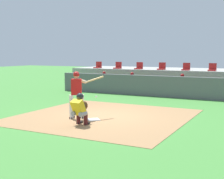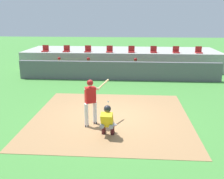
{
  "view_description": "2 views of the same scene",
  "coord_description": "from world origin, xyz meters",
  "px_view_note": "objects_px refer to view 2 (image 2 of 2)",
  "views": [
    {
      "loc": [
        5.96,
        -10.72,
        2.47
      ],
      "look_at": [
        0.0,
        0.7,
        1.0
      ],
      "focal_mm": 50.68,
      "sensor_mm": 36.0,
      "label": 1
    },
    {
      "loc": [
        0.79,
        -10.14,
        4.11
      ],
      "look_at": [
        0.0,
        0.7,
        1.0
      ],
      "focal_mm": 42.2,
      "sensor_mm": 36.0,
      "label": 2
    }
  ],
  "objects_px": {
    "dugout_player_2": "(135,67)",
    "stadium_seat_6": "(176,51)",
    "stadium_seat_1": "(66,50)",
    "stadium_seat_4": "(131,51)",
    "stadium_seat_3": "(110,50)",
    "batter_at_plate": "(91,99)",
    "catcher_crouched": "(107,119)",
    "stadium_seat_2": "(88,50)",
    "stadium_seat_5": "(154,51)",
    "stadium_seat_7": "(199,51)",
    "home_plate": "(109,124)",
    "dugout_player_0": "(59,66)",
    "stadium_seat_0": "(45,50)",
    "dugout_player_1": "(88,67)"
  },
  "relations": [
    {
      "from": "dugout_player_1",
      "to": "stadium_seat_4",
      "type": "distance_m",
      "value": 3.66
    },
    {
      "from": "stadium_seat_3",
      "to": "stadium_seat_0",
      "type": "bearing_deg",
      "value": 180.0
    },
    {
      "from": "stadium_seat_3",
      "to": "stadium_seat_7",
      "type": "height_order",
      "value": "same"
    },
    {
      "from": "stadium_seat_7",
      "to": "stadium_seat_0",
      "type": "bearing_deg",
      "value": 180.0
    },
    {
      "from": "stadium_seat_2",
      "to": "stadium_seat_1",
      "type": "bearing_deg",
      "value": 180.0
    },
    {
      "from": "stadium_seat_3",
      "to": "stadium_seat_4",
      "type": "distance_m",
      "value": 1.62
    },
    {
      "from": "home_plate",
      "to": "dugout_player_1",
      "type": "distance_m",
      "value": 8.44
    },
    {
      "from": "stadium_seat_3",
      "to": "batter_at_plate",
      "type": "bearing_deg",
      "value": -89.28
    },
    {
      "from": "stadium_seat_3",
      "to": "stadium_seat_4",
      "type": "bearing_deg",
      "value": 0.0
    },
    {
      "from": "catcher_crouched",
      "to": "dugout_player_0",
      "type": "relative_size",
      "value": 1.24
    },
    {
      "from": "stadium_seat_0",
      "to": "stadium_seat_7",
      "type": "relative_size",
      "value": 1.0
    },
    {
      "from": "catcher_crouched",
      "to": "stadium_seat_3",
      "type": "xyz_separation_m",
      "value": [
        -0.82,
        11.08,
        0.93
      ]
    },
    {
      "from": "stadium_seat_4",
      "to": "stadium_seat_1",
      "type": "bearing_deg",
      "value": 180.0
    },
    {
      "from": "catcher_crouched",
      "to": "stadium_seat_0",
      "type": "distance_m",
      "value": 12.49
    },
    {
      "from": "stadium_seat_5",
      "to": "stadium_seat_6",
      "type": "height_order",
      "value": "same"
    },
    {
      "from": "home_plate",
      "to": "dugout_player_0",
      "type": "height_order",
      "value": "dugout_player_0"
    },
    {
      "from": "dugout_player_2",
      "to": "stadium_seat_4",
      "type": "height_order",
      "value": "stadium_seat_4"
    },
    {
      "from": "catcher_crouched",
      "to": "stadium_seat_7",
      "type": "bearing_deg",
      "value": 62.87
    },
    {
      "from": "dugout_player_1",
      "to": "stadium_seat_2",
      "type": "bearing_deg",
      "value": 99.24
    },
    {
      "from": "stadium_seat_1",
      "to": "stadium_seat_6",
      "type": "distance_m",
      "value": 8.13
    },
    {
      "from": "stadium_seat_1",
      "to": "stadium_seat_4",
      "type": "height_order",
      "value": "same"
    },
    {
      "from": "batter_at_plate",
      "to": "stadium_seat_4",
      "type": "bearing_deg",
      "value": 81.67
    },
    {
      "from": "dugout_player_1",
      "to": "dugout_player_2",
      "type": "xyz_separation_m",
      "value": [
        3.2,
        0.0,
        0.0
      ]
    },
    {
      "from": "stadium_seat_4",
      "to": "home_plate",
      "type": "bearing_deg",
      "value": -94.56
    },
    {
      "from": "dugout_player_1",
      "to": "stadium_seat_6",
      "type": "distance_m",
      "value": 6.55
    },
    {
      "from": "stadium_seat_2",
      "to": "stadium_seat_7",
      "type": "xyz_separation_m",
      "value": [
        8.12,
        0.0,
        0.0
      ]
    },
    {
      "from": "stadium_seat_6",
      "to": "catcher_crouched",
      "type": "bearing_deg",
      "value": -110.09
    },
    {
      "from": "stadium_seat_2",
      "to": "stadium_seat_6",
      "type": "distance_m",
      "value": 6.5
    },
    {
      "from": "catcher_crouched",
      "to": "stadium_seat_4",
      "type": "xyz_separation_m",
      "value": [
        0.8,
        11.08,
        0.93
      ]
    },
    {
      "from": "stadium_seat_3",
      "to": "stadium_seat_6",
      "type": "height_order",
      "value": "same"
    },
    {
      "from": "dugout_player_2",
      "to": "stadium_seat_5",
      "type": "height_order",
      "value": "stadium_seat_5"
    },
    {
      "from": "home_plate",
      "to": "stadium_seat_0",
      "type": "xyz_separation_m",
      "value": [
        -5.69,
        10.18,
        1.51
      ]
    },
    {
      "from": "catcher_crouched",
      "to": "stadium_seat_0",
      "type": "relative_size",
      "value": 3.35
    },
    {
      "from": "batter_at_plate",
      "to": "catcher_crouched",
      "type": "distance_m",
      "value": 1.19
    },
    {
      "from": "catcher_crouched",
      "to": "stadium_seat_3",
      "type": "height_order",
      "value": "stadium_seat_3"
    },
    {
      "from": "stadium_seat_2",
      "to": "batter_at_plate",
      "type": "bearing_deg",
      "value": -80.25
    },
    {
      "from": "home_plate",
      "to": "stadium_seat_3",
      "type": "relative_size",
      "value": 0.92
    },
    {
      "from": "dugout_player_0",
      "to": "stadium_seat_0",
      "type": "bearing_deg",
      "value": 127.45
    },
    {
      "from": "stadium_seat_6",
      "to": "stadium_seat_7",
      "type": "xyz_separation_m",
      "value": [
        1.62,
        0.0,
        0.0
      ]
    },
    {
      "from": "home_plate",
      "to": "stadium_seat_7",
      "type": "height_order",
      "value": "stadium_seat_7"
    },
    {
      "from": "batter_at_plate",
      "to": "stadium_seat_2",
      "type": "bearing_deg",
      "value": 99.75
    },
    {
      "from": "batter_at_plate",
      "to": "dugout_player_1",
      "type": "distance_m",
      "value": 8.31
    },
    {
      "from": "stadium_seat_4",
      "to": "stadium_seat_7",
      "type": "bearing_deg",
      "value": 0.0
    },
    {
      "from": "dugout_player_0",
      "to": "catcher_crouched",
      "type": "bearing_deg",
      "value": -65.41
    },
    {
      "from": "dugout_player_2",
      "to": "stadium_seat_4",
      "type": "distance_m",
      "value": 2.23
    },
    {
      "from": "dugout_player_2",
      "to": "stadium_seat_6",
      "type": "distance_m",
      "value": 3.7
    },
    {
      "from": "dugout_player_2",
      "to": "stadium_seat_7",
      "type": "relative_size",
      "value": 2.71
    },
    {
      "from": "dugout_player_2",
      "to": "stadium_seat_2",
      "type": "distance_m",
      "value": 4.17
    },
    {
      "from": "stadium_seat_2",
      "to": "stadium_seat_5",
      "type": "height_order",
      "value": "same"
    },
    {
      "from": "batter_at_plate",
      "to": "stadium_seat_1",
      "type": "bearing_deg",
      "value": 108.31
    }
  ]
}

